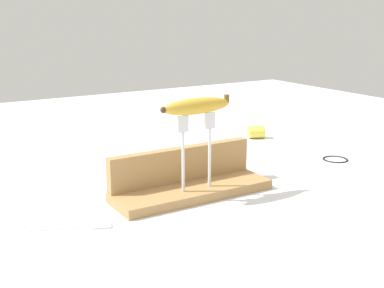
{
  "coord_description": "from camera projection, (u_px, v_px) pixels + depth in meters",
  "views": [
    {
      "loc": [
        -0.58,
        -0.95,
        0.41
      ],
      "look_at": [
        0.0,
        0.0,
        0.12
      ],
      "focal_mm": 47.81,
      "sensor_mm": 36.0,
      "label": 1
    }
  ],
  "objects": [
    {
      "name": "banana_raised_center",
      "position": [
        197.0,
        106.0,
        1.11
      ],
      "size": [
        0.18,
        0.04,
        0.04
      ],
      "color": "gold",
      "rests_on": "fork_stand_center"
    },
    {
      "name": "board_backstop",
      "position": [
        181.0,
        164.0,
        1.2
      ],
      "size": [
        0.37,
        0.03,
        0.08
      ],
      "primitive_type": "cube",
      "color": "#A87F4C",
      "rests_on": "wooden_board"
    },
    {
      "name": "wire_coil",
      "position": [
        335.0,
        159.0,
        1.46
      ],
      "size": [
        0.07,
        0.07,
        0.01
      ],
      "primitive_type": "torus",
      "color": "black",
      "rests_on": "ground"
    },
    {
      "name": "ground_plane",
      "position": [
        192.0,
        195.0,
        1.17
      ],
      "size": [
        3.0,
        3.0,
        0.0
      ],
      "primitive_type": "plane",
      "color": "silver"
    },
    {
      "name": "banana_chunk_near",
      "position": [
        256.0,
        132.0,
        1.7
      ],
      "size": [
        0.06,
        0.06,
        0.04
      ],
      "color": "#DBD147",
      "rests_on": "ground"
    },
    {
      "name": "fork_fallen_near",
      "position": [
        83.0,
        226.0,
        1.0
      ],
      "size": [
        0.15,
        0.07,
        0.01
      ],
      "color": "silver",
      "rests_on": "ground"
    },
    {
      "name": "wooden_board",
      "position": [
        192.0,
        191.0,
        1.17
      ],
      "size": [
        0.37,
        0.12,
        0.02
      ],
      "primitive_type": "cube",
      "color": "#A87F4C",
      "rests_on": "ground"
    },
    {
      "name": "fork_stand_center",
      "position": [
        197.0,
        145.0,
        1.13
      ],
      "size": [
        0.1,
        0.01,
        0.17
      ],
      "color": "silver",
      "rests_on": "wooden_board"
    }
  ]
}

